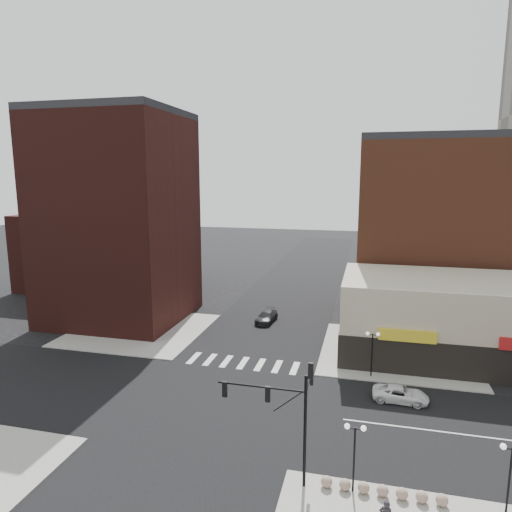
% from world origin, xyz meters
% --- Properties ---
extents(ground, '(240.00, 240.00, 0.00)m').
position_xyz_m(ground, '(0.00, 0.00, 0.00)').
color(ground, black).
rests_on(ground, ground).
extents(road_ew, '(200.00, 14.00, 0.02)m').
position_xyz_m(road_ew, '(0.00, 0.00, 0.01)').
color(road_ew, black).
rests_on(road_ew, ground).
extents(road_ns, '(14.00, 200.00, 0.02)m').
position_xyz_m(road_ns, '(0.00, 0.00, 0.01)').
color(road_ns, black).
rests_on(road_ns, ground).
extents(sidewalk_nw, '(15.00, 15.00, 0.12)m').
position_xyz_m(sidewalk_nw, '(-14.50, 14.50, 0.06)').
color(sidewalk_nw, gray).
rests_on(sidewalk_nw, ground).
extents(sidewalk_ne, '(15.00, 15.00, 0.12)m').
position_xyz_m(sidewalk_ne, '(14.50, 14.50, 0.06)').
color(sidewalk_ne, gray).
rests_on(sidewalk_ne, ground).
extents(building_nw, '(16.00, 15.00, 25.00)m').
position_xyz_m(building_nw, '(-19.00, 18.50, 12.50)').
color(building_nw, '#3B1612').
rests_on(building_nw, ground).
extents(building_nw_low, '(20.00, 18.00, 12.00)m').
position_xyz_m(building_nw_low, '(-32.00, 34.00, 6.00)').
color(building_nw_low, '#3B1612').
rests_on(building_nw_low, ground).
extents(building_ne_midrise, '(18.00, 15.00, 22.00)m').
position_xyz_m(building_ne_midrise, '(19.00, 29.50, 11.00)').
color(building_ne_midrise, brown).
rests_on(building_ne_midrise, ground).
extents(building_ne_row, '(24.20, 12.20, 8.00)m').
position_xyz_m(building_ne_row, '(21.00, 15.00, 3.30)').
color(building_ne_row, '#B5A590').
rests_on(building_ne_row, ground).
extents(traffic_signal, '(5.59, 3.09, 7.77)m').
position_xyz_m(traffic_signal, '(7.24, -7.83, 4.96)').
color(traffic_signal, black).
rests_on(traffic_signal, ground).
extents(street_lamp_se_a, '(1.22, 0.32, 4.16)m').
position_xyz_m(street_lamp_se_a, '(11.00, -8.00, 3.29)').
color(street_lamp_se_a, black).
rests_on(street_lamp_se_a, sidewalk_se).
extents(street_lamp_se_b, '(1.22, 0.32, 4.16)m').
position_xyz_m(street_lamp_se_b, '(19.00, -8.00, 3.29)').
color(street_lamp_se_b, black).
rests_on(street_lamp_se_b, sidewalk_se).
extents(street_lamp_ne, '(1.22, 0.32, 4.16)m').
position_xyz_m(street_lamp_ne, '(12.00, 8.00, 3.29)').
color(street_lamp_ne, black).
rests_on(street_lamp_ne, sidewalk_ne).
extents(bollard_row, '(6.97, 0.67, 0.67)m').
position_xyz_m(bollard_row, '(12.65, -8.00, 0.46)').
color(bollard_row, '#886F5D').
rests_on(bollard_row, sidewalk_se).
extents(white_suv, '(4.49, 2.22, 1.22)m').
position_xyz_m(white_suv, '(14.31, 3.97, 0.61)').
color(white_suv, white).
rests_on(white_suv, ground).
extents(dark_sedan_north, '(2.35, 4.88, 1.37)m').
position_xyz_m(dark_sedan_north, '(-0.66, 21.12, 0.68)').
color(dark_sedan_north, black).
rests_on(dark_sedan_north, ground).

